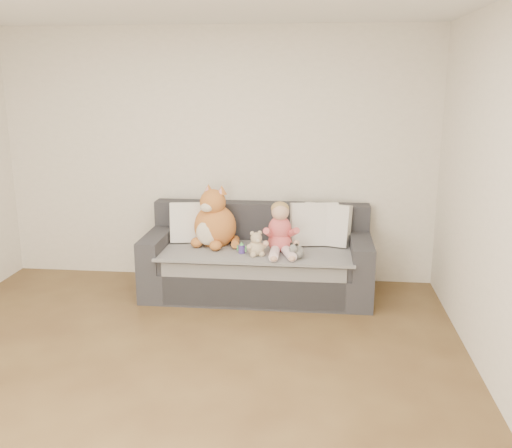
{
  "coord_description": "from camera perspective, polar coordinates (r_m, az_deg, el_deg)",
  "views": [
    {
      "loc": [
        1.04,
        -3.3,
        2.07
      ],
      "look_at": [
        0.48,
        1.87,
        0.75
      ],
      "focal_mm": 40.0,
      "sensor_mm": 36.0,
      "label": 1
    }
  ],
  "objects": [
    {
      "name": "room_shell",
      "position": [
        3.94,
        -9.19,
        2.77
      ],
      "size": [
        5.0,
        5.0,
        5.0
      ],
      "color": "brown",
      "rests_on": "ground"
    },
    {
      "name": "toddler",
      "position": [
        5.4,
        2.44,
        -0.74
      ],
      "size": [
        0.35,
        0.5,
        0.49
      ],
      "rotation": [
        0.0,
        0.0,
        0.15
      ],
      "color": "#BE4357",
      "rests_on": "sofa"
    },
    {
      "name": "teddy_bear",
      "position": [
        5.31,
        0.03,
        -2.19
      ],
      "size": [
        0.18,
        0.15,
        0.24
      ],
      "rotation": [
        0.0,
        0.0,
        0.41
      ],
      "color": "tan",
      "rests_on": "sofa"
    },
    {
      "name": "cushion_right_front",
      "position": [
        5.68,
        7.14,
        -0.05
      ],
      "size": [
        0.49,
        0.33,
        0.43
      ],
      "rotation": [
        0.0,
        0.0,
        -0.32
      ],
      "color": "silver",
      "rests_on": "sofa"
    },
    {
      "name": "cushion_right_back",
      "position": [
        5.67,
        5.83,
        0.01
      ],
      "size": [
        0.49,
        0.29,
        0.44
      ],
      "rotation": [
        0.0,
        0.0,
        0.18
      ],
      "color": "silver",
      "rests_on": "sofa"
    },
    {
      "name": "cushion_left",
      "position": [
        5.79,
        -6.39,
        0.18
      ],
      "size": [
        0.47,
        0.27,
        0.42
      ],
      "rotation": [
        0.0,
        0.0,
        0.17
      ],
      "color": "silver",
      "rests_on": "sofa"
    },
    {
      "name": "sofa",
      "position": [
        5.68,
        0.21,
        -3.84
      ],
      "size": [
        2.2,
        0.94,
        0.85
      ],
      "color": "#2D2D33",
      "rests_on": "ground"
    },
    {
      "name": "sippy_cup",
      "position": [
        5.39,
        -1.44,
        -2.38
      ],
      "size": [
        0.1,
        0.07,
        0.11
      ],
      "rotation": [
        0.0,
        0.0,
        -0.26
      ],
      "color": "#4F3797",
      "rests_on": "sofa"
    },
    {
      "name": "plush_cat",
      "position": [
        5.62,
        -4.19,
        0.14
      ],
      "size": [
        0.49,
        0.45,
        0.64
      ],
      "rotation": [
        0.0,
        0.0,
        -0.4
      ],
      "color": "#A16723",
      "rests_on": "sofa"
    },
    {
      "name": "plush_cow",
      "position": [
        5.25,
        4.07,
        -2.75
      ],
      "size": [
        0.14,
        0.2,
        0.16
      ],
      "rotation": [
        0.0,
        0.0,
        -0.43
      ],
      "color": "white",
      "rests_on": "sofa"
    }
  ]
}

